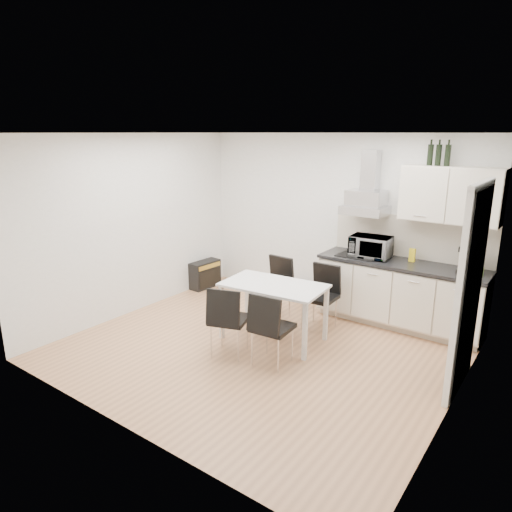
% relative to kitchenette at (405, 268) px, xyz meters
% --- Properties ---
extents(ground, '(4.50, 4.50, 0.00)m').
position_rel_kitchenette_xyz_m(ground, '(-1.19, -1.73, -0.83)').
color(ground, tan).
rests_on(ground, ground).
extents(wall_back, '(4.50, 0.10, 2.60)m').
position_rel_kitchenette_xyz_m(wall_back, '(-1.19, 0.27, 0.47)').
color(wall_back, white).
rests_on(wall_back, ground).
extents(wall_front, '(4.50, 0.10, 2.60)m').
position_rel_kitchenette_xyz_m(wall_front, '(-1.19, -3.73, 0.47)').
color(wall_front, white).
rests_on(wall_front, ground).
extents(wall_left, '(0.10, 4.00, 2.60)m').
position_rel_kitchenette_xyz_m(wall_left, '(-3.44, -1.73, 0.47)').
color(wall_left, white).
rests_on(wall_left, ground).
extents(wall_right, '(0.10, 4.00, 2.60)m').
position_rel_kitchenette_xyz_m(wall_right, '(1.06, -1.73, 0.47)').
color(wall_right, white).
rests_on(wall_right, ground).
extents(ceiling, '(4.50, 4.50, 0.00)m').
position_rel_kitchenette_xyz_m(ceiling, '(-1.19, -1.73, 1.77)').
color(ceiling, white).
rests_on(ceiling, wall_back).
extents(doorway, '(0.08, 1.04, 2.10)m').
position_rel_kitchenette_xyz_m(doorway, '(1.02, -1.18, 0.22)').
color(doorway, white).
rests_on(doorway, ground).
extents(kitchenette, '(2.22, 0.64, 2.52)m').
position_rel_kitchenette_xyz_m(kitchenette, '(0.00, 0.00, 0.00)').
color(kitchenette, beige).
rests_on(kitchenette, ground).
extents(dining_table, '(1.34, 0.84, 0.75)m').
position_rel_kitchenette_xyz_m(dining_table, '(-1.20, -1.40, -0.17)').
color(dining_table, white).
rests_on(dining_table, ground).
extents(chair_far_left, '(0.46, 0.52, 0.88)m').
position_rel_kitchenette_xyz_m(chair_far_left, '(-1.60, -0.80, -0.39)').
color(chair_far_left, black).
rests_on(chair_far_left, ground).
extents(chair_far_right, '(0.45, 0.51, 0.88)m').
position_rel_kitchenette_xyz_m(chair_far_right, '(-0.87, -0.76, -0.39)').
color(chair_far_right, black).
rests_on(chair_far_right, ground).
extents(chair_near_left, '(0.58, 0.61, 0.88)m').
position_rel_kitchenette_xyz_m(chair_near_left, '(-1.39, -2.06, -0.39)').
color(chair_near_left, black).
rests_on(chair_near_left, ground).
extents(chair_near_right, '(0.48, 0.53, 0.88)m').
position_rel_kitchenette_xyz_m(chair_near_right, '(-0.85, -1.95, -0.39)').
color(chair_near_right, black).
rests_on(chair_near_right, ground).
extents(guitar_amp, '(0.28, 0.57, 0.47)m').
position_rel_kitchenette_xyz_m(guitar_amp, '(-3.30, -0.38, -0.60)').
color(guitar_amp, black).
rests_on(guitar_amp, ground).
extents(floor_speaker, '(0.17, 0.16, 0.26)m').
position_rel_kitchenette_xyz_m(floor_speaker, '(-1.70, 0.17, -0.70)').
color(floor_speaker, black).
rests_on(floor_speaker, ground).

